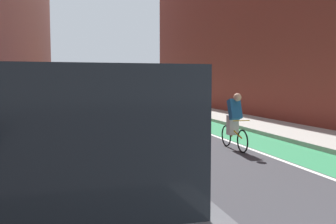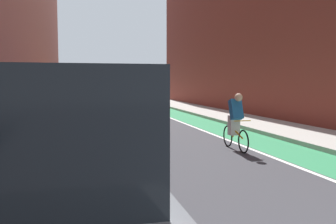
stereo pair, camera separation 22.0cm
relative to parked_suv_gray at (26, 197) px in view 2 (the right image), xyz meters
The scene contains 10 objects.
ground_plane 13.48m from the parked_suv_gray, 77.49° to the left, with size 87.05×87.05×0.00m, color #38383D.
bike_lane_paint 16.33m from the parked_suv_gray, 68.11° to the left, with size 1.60×39.57×0.00m, color #2D8451.
lane_divider_stripe 16.02m from the parked_suv_gray, 71.11° to the left, with size 0.12×39.57×0.00m, color white.
sidewalk_right 17.24m from the parked_suv_gray, 61.49° to the left, with size 2.68×39.57×0.14m, color #A8A59E.
building_facade_right 20.89m from the parked_suv_gray, 57.87° to the left, with size 2.40×35.57×12.52m, color brown.
parked_suv_gray is the anchor object (origin of this frame).
parked_sedan_blue 6.06m from the parked_suv_gray, 90.01° to the left, with size 1.96×4.63×1.53m.
parked_sedan_white 11.89m from the parked_suv_gray, 89.99° to the left, with size 2.01×4.54×1.53m.
parked_sedan_yellow_cab 18.21m from the parked_suv_gray, 89.99° to the left, with size 2.09×4.76×1.53m.
cyclist_mid 8.05m from the parked_suv_gray, 54.41° to the left, with size 0.48×1.68×1.60m.
Camera 2 is at (-2.51, -0.31, 1.90)m, focal length 39.38 mm.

